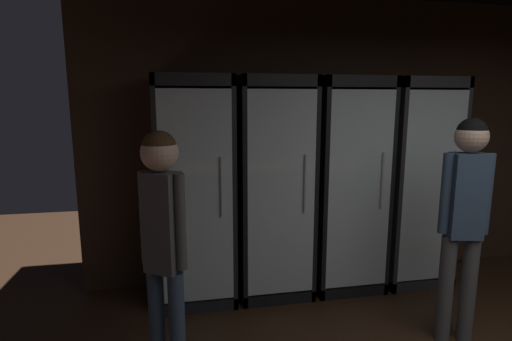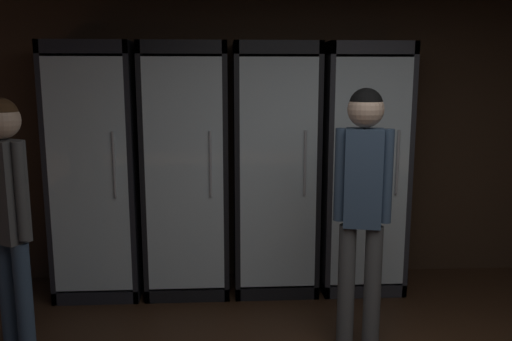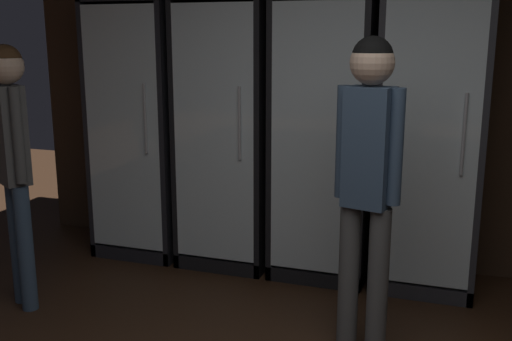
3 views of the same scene
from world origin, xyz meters
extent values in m
cube|color=#382619|center=(0.00, 3.03, 1.40)|extent=(6.00, 0.06, 2.80)
cube|color=black|center=(-1.93, 2.96, 1.01)|extent=(0.67, 0.04, 2.03)
cube|color=black|center=(-2.24, 2.69, 1.01)|extent=(0.04, 0.59, 2.03)
cube|color=black|center=(-1.61, 2.69, 1.01)|extent=(0.04, 0.59, 2.03)
cube|color=black|center=(-1.93, 2.69, 1.98)|extent=(0.67, 0.59, 0.10)
cube|color=black|center=(-1.93, 2.69, 0.05)|extent=(0.67, 0.59, 0.10)
cube|color=white|center=(-1.93, 2.93, 1.01)|extent=(0.59, 0.02, 1.79)
cube|color=silver|center=(-1.93, 2.40, 1.01)|extent=(0.59, 0.02, 1.79)
cylinder|color=#B2B2B7|center=(-1.72, 2.38, 1.12)|extent=(0.02, 0.02, 0.50)
cube|color=silver|center=(-1.93, 2.69, 0.12)|extent=(0.57, 0.51, 0.02)
cylinder|color=#336B38|center=(-2.14, 2.72, 0.24)|extent=(0.08, 0.08, 0.23)
cylinder|color=#336B38|center=(-2.14, 2.72, 0.41)|extent=(0.03, 0.03, 0.09)
cylinder|color=tan|center=(-2.14, 2.72, 0.23)|extent=(0.08, 0.08, 0.08)
cylinder|color=#194723|center=(-2.00, 2.70, 0.22)|extent=(0.06, 0.06, 0.19)
cylinder|color=#194723|center=(-2.00, 2.70, 0.36)|extent=(0.02, 0.02, 0.10)
cylinder|color=white|center=(-2.00, 2.70, 0.21)|extent=(0.06, 0.06, 0.07)
cylinder|color=#194723|center=(-1.85, 2.68, 0.24)|extent=(0.07, 0.07, 0.22)
cylinder|color=#194723|center=(-1.85, 2.68, 0.39)|extent=(0.02, 0.02, 0.08)
cylinder|color=white|center=(-1.85, 2.68, 0.23)|extent=(0.08, 0.08, 0.08)
cylinder|color=gray|center=(-1.71, 2.66, 0.22)|extent=(0.07, 0.07, 0.19)
cylinder|color=gray|center=(-1.71, 2.66, 0.36)|extent=(0.02, 0.02, 0.09)
cylinder|color=#2D2D33|center=(-1.71, 2.66, 0.20)|extent=(0.07, 0.07, 0.06)
cube|color=silver|center=(-1.93, 2.69, 0.71)|extent=(0.57, 0.51, 0.02)
cylinder|color=black|center=(-2.14, 2.70, 0.82)|extent=(0.07, 0.07, 0.20)
cylinder|color=black|center=(-2.14, 2.70, 0.97)|extent=(0.02, 0.02, 0.09)
cylinder|color=white|center=(-2.14, 2.70, 0.82)|extent=(0.07, 0.07, 0.07)
cylinder|color=gray|center=(-1.99, 2.70, 0.81)|extent=(0.08, 0.08, 0.19)
cylinder|color=gray|center=(-1.99, 2.70, 0.94)|extent=(0.03, 0.03, 0.07)
cylinder|color=tan|center=(-1.99, 2.70, 0.80)|extent=(0.08, 0.08, 0.05)
cylinder|color=#194723|center=(-1.85, 2.65, 0.83)|extent=(0.08, 0.08, 0.21)
cylinder|color=#194723|center=(-1.85, 2.65, 0.97)|extent=(0.03, 0.03, 0.07)
cylinder|color=#2D2D33|center=(-1.85, 2.65, 0.82)|extent=(0.08, 0.08, 0.06)
cylinder|color=#194723|center=(-1.71, 2.66, 0.82)|extent=(0.07, 0.07, 0.19)
cylinder|color=#194723|center=(-1.71, 2.66, 0.96)|extent=(0.02, 0.02, 0.09)
cylinder|color=white|center=(-1.71, 2.66, 0.81)|extent=(0.08, 0.08, 0.07)
cube|color=silver|center=(-1.93, 2.69, 1.31)|extent=(0.57, 0.51, 0.02)
cylinder|color=#194723|center=(-2.11, 2.73, 1.42)|extent=(0.07, 0.07, 0.20)
cylinder|color=#194723|center=(-2.11, 2.73, 1.56)|extent=(0.03, 0.03, 0.08)
cylinder|color=white|center=(-2.11, 2.73, 1.40)|extent=(0.08, 0.08, 0.08)
cylinder|color=#336B38|center=(-1.93, 2.72, 1.42)|extent=(0.07, 0.07, 0.21)
cylinder|color=#336B38|center=(-1.93, 2.72, 1.55)|extent=(0.03, 0.03, 0.07)
cylinder|color=beige|center=(-1.93, 2.72, 1.41)|extent=(0.07, 0.07, 0.06)
cylinder|color=gray|center=(-1.73, 2.71, 1.41)|extent=(0.07, 0.07, 0.19)
cylinder|color=gray|center=(-1.73, 2.71, 1.54)|extent=(0.02, 0.02, 0.07)
cylinder|color=beige|center=(-1.73, 2.71, 1.38)|extent=(0.07, 0.07, 0.06)
cube|color=black|center=(-1.21, 2.96, 1.01)|extent=(0.67, 0.04, 2.03)
cube|color=black|center=(-1.52, 2.69, 1.01)|extent=(0.04, 0.59, 2.03)
cube|color=black|center=(-0.89, 2.69, 1.01)|extent=(0.04, 0.59, 2.03)
cube|color=black|center=(-1.21, 2.69, 1.98)|extent=(0.67, 0.59, 0.10)
cube|color=black|center=(-1.21, 2.69, 0.05)|extent=(0.67, 0.59, 0.10)
cube|color=white|center=(-1.21, 2.93, 1.01)|extent=(0.59, 0.02, 1.79)
cube|color=silver|center=(-1.21, 2.40, 1.01)|extent=(0.59, 0.02, 1.79)
cylinder|color=#B2B2B7|center=(-1.01, 2.38, 1.12)|extent=(0.02, 0.02, 0.50)
cube|color=silver|center=(-1.21, 2.69, 0.12)|extent=(0.57, 0.51, 0.02)
cylinder|color=#336B38|center=(-1.41, 2.64, 0.25)|extent=(0.07, 0.07, 0.24)
cylinder|color=#336B38|center=(-1.41, 2.64, 0.40)|extent=(0.03, 0.03, 0.06)
cylinder|color=#2D2D33|center=(-1.41, 2.64, 0.23)|extent=(0.07, 0.07, 0.07)
cylinder|color=brown|center=(-1.29, 2.72, 0.23)|extent=(0.08, 0.08, 0.20)
cylinder|color=brown|center=(-1.29, 2.72, 0.37)|extent=(0.03, 0.03, 0.09)
cylinder|color=white|center=(-1.29, 2.72, 0.23)|extent=(0.08, 0.08, 0.08)
cylinder|color=brown|center=(-1.13, 2.68, 0.23)|extent=(0.07, 0.07, 0.20)
cylinder|color=brown|center=(-1.13, 2.68, 0.36)|extent=(0.02, 0.02, 0.07)
cylinder|color=tan|center=(-1.13, 2.68, 0.23)|extent=(0.07, 0.07, 0.07)
cylinder|color=brown|center=(-0.99, 2.64, 0.24)|extent=(0.07, 0.07, 0.23)
cylinder|color=brown|center=(-0.99, 2.64, 0.41)|extent=(0.02, 0.02, 0.10)
cylinder|color=tan|center=(-0.99, 2.64, 0.25)|extent=(0.07, 0.07, 0.07)
cube|color=silver|center=(-1.21, 2.69, 0.71)|extent=(0.57, 0.51, 0.02)
cylinder|color=#194723|center=(-1.43, 2.70, 0.81)|extent=(0.06, 0.06, 0.18)
cylinder|color=#194723|center=(-1.43, 2.70, 0.93)|extent=(0.02, 0.02, 0.06)
cylinder|color=#2D2D33|center=(-1.43, 2.70, 0.81)|extent=(0.07, 0.07, 0.06)
cylinder|color=#336B38|center=(-1.27, 2.69, 0.82)|extent=(0.07, 0.07, 0.21)
cylinder|color=#336B38|center=(-1.27, 2.69, 0.96)|extent=(0.03, 0.03, 0.07)
cylinder|color=tan|center=(-1.27, 2.69, 0.83)|extent=(0.07, 0.07, 0.08)
cylinder|color=#194723|center=(-1.13, 2.71, 0.83)|extent=(0.07, 0.07, 0.21)
cylinder|color=#194723|center=(-1.13, 2.71, 0.97)|extent=(0.03, 0.03, 0.08)
cylinder|color=#B2332D|center=(-1.13, 2.71, 0.84)|extent=(0.07, 0.07, 0.07)
cylinder|color=#9EAD99|center=(-1.00, 2.72, 0.82)|extent=(0.08, 0.08, 0.19)
cylinder|color=#9EAD99|center=(-1.00, 2.72, 0.96)|extent=(0.03, 0.03, 0.10)
cylinder|color=tan|center=(-1.00, 2.72, 0.79)|extent=(0.08, 0.08, 0.06)
cube|color=silver|center=(-1.21, 2.69, 1.31)|extent=(0.57, 0.51, 0.02)
cylinder|color=#194723|center=(-1.40, 2.70, 1.43)|extent=(0.06, 0.06, 0.24)
cylinder|color=#194723|center=(-1.40, 2.70, 1.59)|extent=(0.02, 0.02, 0.08)
cylinder|color=tan|center=(-1.40, 2.70, 1.40)|extent=(0.07, 0.07, 0.08)
cylinder|color=#9EAD99|center=(-1.22, 2.73, 1.41)|extent=(0.08, 0.08, 0.20)
cylinder|color=#9EAD99|center=(-1.22, 2.73, 1.56)|extent=(0.03, 0.03, 0.09)
cylinder|color=beige|center=(-1.22, 2.73, 1.40)|extent=(0.08, 0.08, 0.08)
cylinder|color=#194723|center=(-1.03, 2.67, 1.42)|extent=(0.06, 0.06, 0.21)
cylinder|color=#194723|center=(-1.03, 2.67, 1.57)|extent=(0.02, 0.02, 0.10)
cylinder|color=beige|center=(-1.03, 2.67, 1.39)|extent=(0.07, 0.07, 0.07)
cube|color=black|center=(-0.49, 2.96, 1.01)|extent=(0.67, 0.04, 2.03)
cube|color=black|center=(-0.81, 2.69, 1.01)|extent=(0.04, 0.59, 2.03)
cube|color=black|center=(-0.18, 2.69, 1.01)|extent=(0.04, 0.59, 2.03)
cube|color=black|center=(-0.49, 2.69, 1.98)|extent=(0.67, 0.59, 0.10)
cube|color=black|center=(-0.49, 2.69, 0.05)|extent=(0.67, 0.59, 0.10)
cube|color=white|center=(-0.49, 2.93, 1.01)|extent=(0.59, 0.02, 1.79)
cube|color=silver|center=(-0.49, 2.40, 1.01)|extent=(0.59, 0.02, 1.79)
cylinder|color=#B2B2B7|center=(-0.29, 2.38, 1.12)|extent=(0.02, 0.02, 0.50)
cube|color=silver|center=(-0.49, 2.69, 0.12)|extent=(0.57, 0.51, 0.02)
cylinder|color=gray|center=(-0.64, 2.69, 0.25)|extent=(0.07, 0.07, 0.24)
cylinder|color=gray|center=(-0.64, 2.69, 0.41)|extent=(0.02, 0.02, 0.08)
cylinder|color=tan|center=(-0.64, 2.69, 0.23)|extent=(0.07, 0.07, 0.09)
cylinder|color=#336B38|center=(-0.36, 2.65, 0.23)|extent=(0.07, 0.07, 0.21)
cylinder|color=#336B38|center=(-0.36, 2.65, 0.39)|extent=(0.02, 0.02, 0.09)
cylinder|color=#2D2D33|center=(-0.36, 2.65, 0.23)|extent=(0.08, 0.08, 0.06)
cube|color=silver|center=(-0.49, 2.69, 0.71)|extent=(0.57, 0.51, 0.02)
cylinder|color=brown|center=(-0.69, 2.66, 0.83)|extent=(0.07, 0.07, 0.21)
cylinder|color=brown|center=(-0.69, 2.66, 0.98)|extent=(0.02, 0.02, 0.09)
cylinder|color=#B2332D|center=(-0.69, 2.66, 0.83)|extent=(0.07, 0.07, 0.08)
cylinder|color=black|center=(-0.48, 2.65, 0.81)|extent=(0.07, 0.07, 0.18)
cylinder|color=black|center=(-0.48, 2.65, 0.95)|extent=(0.03, 0.03, 0.09)
cylinder|color=white|center=(-0.48, 2.65, 0.79)|extent=(0.07, 0.07, 0.05)
cylinder|color=#9EAD99|center=(-0.30, 2.68, 0.81)|extent=(0.07, 0.07, 0.18)
cylinder|color=#9EAD99|center=(-0.30, 2.68, 0.95)|extent=(0.03, 0.03, 0.09)
cylinder|color=#B2332D|center=(-0.30, 2.68, 0.79)|extent=(0.07, 0.07, 0.07)
cube|color=silver|center=(-0.49, 2.69, 1.31)|extent=(0.57, 0.51, 0.02)
cylinder|color=gray|center=(-0.69, 2.69, 1.42)|extent=(0.06, 0.06, 0.22)
cylinder|color=gray|center=(-0.69, 2.69, 1.56)|extent=(0.02, 0.02, 0.06)
cylinder|color=#2D2D33|center=(-0.69, 2.69, 1.41)|extent=(0.07, 0.07, 0.08)
cylinder|color=black|center=(-0.49, 2.70, 1.43)|extent=(0.06, 0.06, 0.23)
cylinder|color=black|center=(-0.49, 2.70, 1.59)|extent=(0.02, 0.02, 0.09)
cylinder|color=#2D2D33|center=(-0.49, 2.70, 1.41)|extent=(0.07, 0.07, 0.07)
cylinder|color=#9EAD99|center=(-0.30, 2.73, 1.41)|extent=(0.07, 0.07, 0.19)
cylinder|color=#9EAD99|center=(-0.30, 2.73, 1.53)|extent=(0.03, 0.03, 0.06)
cylinder|color=#2D2D33|center=(-0.30, 2.73, 1.41)|extent=(0.08, 0.08, 0.07)
cube|color=#2B2B30|center=(0.23, 2.96, 1.01)|extent=(0.67, 0.04, 2.03)
cube|color=#2B2B30|center=(-0.09, 2.69, 1.01)|extent=(0.04, 0.59, 2.03)
cube|color=#2B2B30|center=(0.54, 2.69, 1.01)|extent=(0.04, 0.59, 2.03)
cube|color=#2B2B30|center=(0.23, 2.69, 1.98)|extent=(0.67, 0.59, 0.10)
cube|color=#2B2B30|center=(0.23, 2.69, 0.05)|extent=(0.67, 0.59, 0.10)
cube|color=white|center=(0.23, 2.93, 1.01)|extent=(0.59, 0.02, 1.79)
cube|color=silver|center=(0.23, 2.40, 1.01)|extent=(0.59, 0.02, 1.79)
cylinder|color=#B2B2B7|center=(0.43, 2.38, 1.12)|extent=(0.02, 0.02, 0.50)
cube|color=silver|center=(0.23, 2.69, 0.12)|extent=(0.57, 0.51, 0.02)
cylinder|color=#336B38|center=(0.09, 2.67, 0.25)|extent=(0.07, 0.07, 0.24)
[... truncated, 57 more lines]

